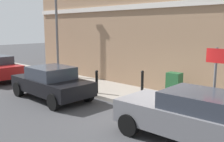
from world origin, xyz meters
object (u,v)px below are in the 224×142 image
(car_black, at_px, (51,82))
(bollard_near_cabinet, at_px, (142,81))
(bollard_far_kerb, at_px, (97,81))
(car_grey, at_px, (199,117))
(lamppost, at_px, (57,23))
(utility_cabinet, at_px, (174,88))
(street_sign, at_px, (215,73))

(car_black, bearing_deg, bollard_near_cabinet, -131.33)
(car_black, xyz_separation_m, bollard_far_kerb, (1.59, -1.15, -0.01))
(car_grey, distance_m, lamppost, 10.81)
(car_grey, bearing_deg, lamppost, -16.32)
(utility_cabinet, bearing_deg, car_grey, -139.73)
(lamppost, bearing_deg, bollard_far_kerb, -105.33)
(car_grey, xyz_separation_m, utility_cabinet, (2.66, 2.26, -0.06))
(car_black, bearing_deg, street_sign, -162.96)
(car_black, height_order, street_sign, street_sign)
(utility_cabinet, distance_m, bollard_near_cabinet, 1.62)
(street_sign, bearing_deg, lamppost, 83.42)
(car_grey, xyz_separation_m, lamppost, (2.75, 10.13, 2.57))
(street_sign, bearing_deg, bollard_far_kerb, 91.78)
(utility_cabinet, height_order, bollard_near_cabinet, utility_cabinet)
(utility_cabinet, xyz_separation_m, street_sign, (-1.05, -1.97, 0.98))
(utility_cabinet, xyz_separation_m, lamppost, (0.09, 7.88, 2.62))
(car_black, distance_m, bollard_near_cabinet, 3.95)
(car_black, distance_m, bollard_far_kerb, 1.96)
(utility_cabinet, bearing_deg, lamppost, 89.36)
(bollard_far_kerb, height_order, lamppost, lamppost)
(utility_cabinet, distance_m, lamppost, 8.30)
(utility_cabinet, height_order, lamppost, lamppost)
(bollard_near_cabinet, height_order, bollard_far_kerb, same)
(car_grey, xyz_separation_m, street_sign, (1.62, 0.29, 0.92))
(utility_cabinet, bearing_deg, car_black, 123.05)
(bollard_near_cabinet, distance_m, street_sign, 3.89)
(lamppost, bearing_deg, street_sign, -96.58)
(car_black, xyz_separation_m, lamppost, (2.88, 3.58, 2.58))
(utility_cabinet, relative_size, street_sign, 0.50)
(car_black, relative_size, bollard_near_cabinet, 3.84)
(bollard_far_kerb, bearing_deg, bollard_near_cabinet, -49.53)
(bollard_near_cabinet, bearing_deg, lamppost, 90.11)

